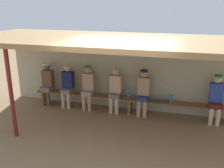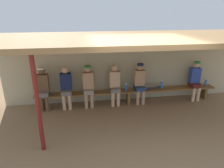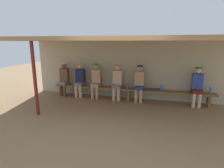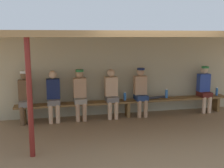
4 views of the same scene
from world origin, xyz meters
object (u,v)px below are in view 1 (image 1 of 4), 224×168
(support_post, at_px, (11,94))
(player_shirtless_tan, at_px, (216,97))
(player_near_post, at_px, (88,85))
(player_leftmost, at_px, (47,82))
(player_rightmost, at_px, (115,88))
(player_in_blue, at_px, (143,90))
(player_in_white, at_px, (67,84))
(water_bottle_green, at_px, (171,98))
(water_bottle_clear, at_px, (128,94))
(baseball_bat, at_px, (155,100))
(bench, at_px, (130,101))

(support_post, height_order, player_shirtless_tan, support_post)
(player_near_post, xyz_separation_m, player_leftmost, (-1.39, 0.00, 0.00))
(player_rightmost, relative_size, player_in_blue, 0.99)
(player_leftmost, bearing_deg, player_near_post, 0.00)
(player_in_white, bearing_deg, water_bottle_green, 0.76)
(player_leftmost, bearing_deg, player_in_white, -0.04)
(player_in_blue, distance_m, water_bottle_green, 0.81)
(player_in_white, relative_size, water_bottle_clear, 5.75)
(player_rightmost, bearing_deg, player_in_white, 180.00)
(player_shirtless_tan, xyz_separation_m, baseball_bat, (-1.60, -0.00, -0.25))
(bench, distance_m, water_bottle_green, 1.19)
(player_near_post, bearing_deg, baseball_bat, -0.10)
(bench, distance_m, player_rightmost, 0.57)
(player_near_post, xyz_separation_m, player_in_blue, (1.69, 0.00, 0.00))
(player_leftmost, bearing_deg, player_rightmost, -0.01)
(support_post, relative_size, baseball_bat, 2.64)
(support_post, xyz_separation_m, bench, (2.43, 2.10, -0.71))
(player_leftmost, distance_m, water_bottle_clear, 2.63)
(player_leftmost, bearing_deg, baseball_bat, -0.06)
(support_post, xyz_separation_m, player_in_blue, (2.81, 2.10, -0.35))
(support_post, bearing_deg, water_bottle_clear, 41.88)
(player_rightmost, height_order, baseball_bat, player_rightmost)
(player_in_white, relative_size, player_in_blue, 0.99)
(player_in_blue, distance_m, baseball_bat, 0.44)
(support_post, bearing_deg, bench, 40.79)
(bench, bearing_deg, water_bottle_green, 2.21)
(water_bottle_clear, bearing_deg, player_rightmost, -177.56)
(player_shirtless_tan, bearing_deg, support_post, -156.21)
(player_in_blue, bearing_deg, water_bottle_green, 3.01)
(player_rightmost, bearing_deg, bench, -0.39)
(player_shirtless_tan, relative_size, player_leftmost, 1.00)
(player_rightmost, bearing_deg, support_post, -133.28)
(water_bottle_clear, bearing_deg, player_in_white, -179.52)
(player_in_white, height_order, baseball_bat, player_in_white)
(player_near_post, relative_size, baseball_bat, 1.61)
(player_in_blue, bearing_deg, player_rightmost, -179.97)
(player_in_blue, bearing_deg, player_shirtless_tan, 0.00)
(player_shirtless_tan, height_order, player_leftmost, same)
(support_post, distance_m, player_near_post, 2.41)
(water_bottle_clear, height_order, baseball_bat, water_bottle_clear)
(player_near_post, height_order, baseball_bat, player_near_post)
(player_leftmost, height_order, water_bottle_clear, player_leftmost)
(support_post, xyz_separation_m, water_bottle_clear, (2.36, 2.12, -0.53))
(player_near_post, bearing_deg, player_in_white, -179.96)
(player_rightmost, bearing_deg, player_leftmost, 179.99)
(player_in_blue, xyz_separation_m, baseball_bat, (0.36, -0.00, -0.25))
(baseball_bat, bearing_deg, bench, 170.17)
(player_in_white, bearing_deg, baseball_bat, -0.06)
(bench, bearing_deg, player_in_white, 179.91)
(player_in_white, height_order, player_in_blue, player_in_blue)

